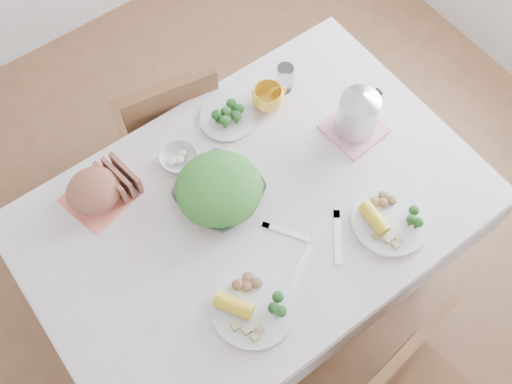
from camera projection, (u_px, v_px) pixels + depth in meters
floor at (255, 283)px, 2.67m from camera, size 3.60×3.60×0.00m
dining_table at (255, 251)px, 2.33m from camera, size 1.40×0.90×0.75m
tablecloth at (255, 208)px, 2.00m from camera, size 1.50×1.00×0.01m
chair_far at (164, 115)px, 2.52m from camera, size 0.45×0.45×0.86m
salad_bowl at (220, 193)px, 1.98m from camera, size 0.33×0.33×0.07m
dinner_plate_left at (253, 307)px, 1.82m from camera, size 0.31×0.31×0.02m
dinner_plate_right at (389, 221)px, 1.96m from camera, size 0.34×0.34×0.02m
broccoli_plate at (227, 119)px, 2.14m from camera, size 0.24×0.24×0.02m
napkin at (98, 198)px, 2.00m from camera, size 0.23×0.23×0.00m
bread_loaf at (94, 191)px, 1.95m from camera, size 0.24×0.23×0.11m
fruit_bowl at (179, 159)px, 2.05m from camera, size 0.17×0.17×0.04m
yellow_mug at (268, 98)px, 2.14m from camera, size 0.15×0.15×0.09m
glass_tumbler at (285, 77)px, 2.16m from camera, size 0.08×0.08×0.12m
pink_tray at (354, 129)px, 2.13m from camera, size 0.20×0.20×0.02m
electric_kettle at (359, 110)px, 2.03m from camera, size 0.18×0.18×0.20m
fork_left at (286, 232)px, 1.95m from camera, size 0.11×0.15×0.00m
fork_right at (338, 237)px, 1.94m from camera, size 0.14×0.17×0.00m
knife at (298, 273)px, 1.88m from camera, size 0.20×0.12×0.00m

